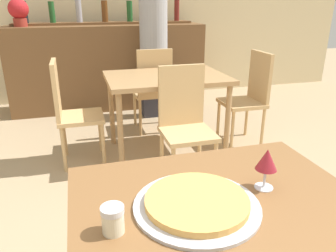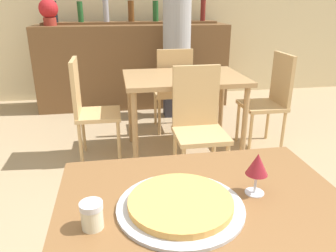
{
  "view_description": "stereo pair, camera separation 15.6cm",
  "coord_description": "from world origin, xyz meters",
  "px_view_note": "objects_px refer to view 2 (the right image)",
  "views": [
    {
      "loc": [
        -0.44,
        -0.86,
        1.42
      ],
      "look_at": [
        -0.05,
        0.55,
        0.86
      ],
      "focal_mm": 35.0,
      "sensor_mm": 36.0,
      "label": 1
    },
    {
      "loc": [
        -0.29,
        -0.89,
        1.42
      ],
      "look_at": [
        -0.05,
        0.55,
        0.86
      ],
      "focal_mm": 35.0,
      "sensor_mm": 36.0,
      "label": 2
    }
  ],
  "objects_px": {
    "chair_far_side_front": "(198,119)",
    "chair_far_side_left": "(88,105)",
    "chair_far_side_back": "(173,86)",
    "cheese_shaker": "(92,215)",
    "pizza_tray": "(180,204)",
    "person_standing": "(177,46)",
    "potted_plant": "(49,11)",
    "wine_glass": "(257,165)",
    "chair_far_side_right": "(271,96)"
  },
  "relations": [
    {
      "from": "pizza_tray",
      "to": "chair_far_side_right",
      "type": "bearing_deg",
      "value": 56.44
    },
    {
      "from": "chair_far_side_back",
      "to": "pizza_tray",
      "type": "height_order",
      "value": "chair_far_side_back"
    },
    {
      "from": "pizza_tray",
      "to": "person_standing",
      "type": "relative_size",
      "value": 0.26
    },
    {
      "from": "chair_far_side_right",
      "to": "pizza_tray",
      "type": "relative_size",
      "value": 2.19
    },
    {
      "from": "cheese_shaker",
      "to": "person_standing",
      "type": "height_order",
      "value": "person_standing"
    },
    {
      "from": "chair_far_side_front",
      "to": "person_standing",
      "type": "relative_size",
      "value": 0.57
    },
    {
      "from": "pizza_tray",
      "to": "person_standing",
      "type": "distance_m",
      "value": 3.18
    },
    {
      "from": "person_standing",
      "to": "wine_glass",
      "type": "bearing_deg",
      "value": -95.67
    },
    {
      "from": "chair_far_side_back",
      "to": "cheese_shaker",
      "type": "distance_m",
      "value": 2.74
    },
    {
      "from": "chair_far_side_right",
      "to": "wine_glass",
      "type": "relative_size",
      "value": 5.99
    },
    {
      "from": "chair_far_side_right",
      "to": "wine_glass",
      "type": "xyz_separation_m",
      "value": [
        -1.05,
        -1.97,
        0.34
      ]
    },
    {
      "from": "chair_far_side_front",
      "to": "chair_far_side_back",
      "type": "relative_size",
      "value": 1.0
    },
    {
      "from": "chair_far_side_back",
      "to": "cheese_shaker",
      "type": "height_order",
      "value": "chair_far_side_back"
    },
    {
      "from": "cheese_shaker",
      "to": "chair_far_side_back",
      "type": "bearing_deg",
      "value": 74.32
    },
    {
      "from": "chair_far_side_front",
      "to": "chair_far_side_left",
      "type": "height_order",
      "value": "same"
    },
    {
      "from": "chair_far_side_front",
      "to": "chair_far_side_left",
      "type": "relative_size",
      "value": 1.0
    },
    {
      "from": "chair_far_side_back",
      "to": "pizza_tray",
      "type": "distance_m",
      "value": 2.62
    },
    {
      "from": "chair_far_side_right",
      "to": "potted_plant",
      "type": "relative_size",
      "value": 2.9
    },
    {
      "from": "chair_far_side_front",
      "to": "pizza_tray",
      "type": "relative_size",
      "value": 2.19
    },
    {
      "from": "chair_far_side_left",
      "to": "chair_far_side_right",
      "type": "height_order",
      "value": "same"
    },
    {
      "from": "wine_glass",
      "to": "potted_plant",
      "type": "distance_m",
      "value": 3.84
    },
    {
      "from": "person_standing",
      "to": "potted_plant",
      "type": "xyz_separation_m",
      "value": [
        -1.55,
        0.53,
        0.41
      ]
    },
    {
      "from": "potted_plant",
      "to": "pizza_tray",
      "type": "bearing_deg",
      "value": -75.28
    },
    {
      "from": "person_standing",
      "to": "wine_glass",
      "type": "relative_size",
      "value": 10.44
    },
    {
      "from": "person_standing",
      "to": "potted_plant",
      "type": "bearing_deg",
      "value": 161.15
    },
    {
      "from": "pizza_tray",
      "to": "wine_glass",
      "type": "height_order",
      "value": "wine_glass"
    },
    {
      "from": "wine_glass",
      "to": "potted_plant",
      "type": "xyz_separation_m",
      "value": [
        -1.25,
        3.61,
        0.43
      ]
    },
    {
      "from": "wine_glass",
      "to": "potted_plant",
      "type": "bearing_deg",
      "value": 109.08
    },
    {
      "from": "pizza_tray",
      "to": "potted_plant",
      "type": "height_order",
      "value": "potted_plant"
    },
    {
      "from": "chair_far_side_back",
      "to": "chair_far_side_front",
      "type": "bearing_deg",
      "value": 90.0
    },
    {
      "from": "potted_plant",
      "to": "chair_far_side_left",
      "type": "bearing_deg",
      "value": -72.47
    },
    {
      "from": "pizza_tray",
      "to": "wine_glass",
      "type": "relative_size",
      "value": 2.73
    },
    {
      "from": "chair_far_side_right",
      "to": "pizza_tray",
      "type": "bearing_deg",
      "value": -33.56
    },
    {
      "from": "chair_far_side_front",
      "to": "pizza_tray",
      "type": "bearing_deg",
      "value": -107.03
    },
    {
      "from": "chair_far_side_left",
      "to": "pizza_tray",
      "type": "height_order",
      "value": "chair_far_side_left"
    },
    {
      "from": "pizza_tray",
      "to": "chair_far_side_left",
      "type": "bearing_deg",
      "value": 102.37
    },
    {
      "from": "person_standing",
      "to": "chair_far_side_front",
      "type": "bearing_deg",
      "value": -94.98
    },
    {
      "from": "person_standing",
      "to": "potted_plant",
      "type": "height_order",
      "value": "person_standing"
    },
    {
      "from": "chair_far_side_front",
      "to": "person_standing",
      "type": "bearing_deg",
      "value": 85.02
    },
    {
      "from": "pizza_tray",
      "to": "person_standing",
      "type": "height_order",
      "value": "person_standing"
    },
    {
      "from": "chair_far_side_left",
      "to": "potted_plant",
      "type": "xyz_separation_m",
      "value": [
        -0.52,
        1.64,
        0.77
      ]
    },
    {
      "from": "chair_far_side_front",
      "to": "pizza_tray",
      "type": "xyz_separation_m",
      "value": [
        -0.45,
        -1.46,
        0.24
      ]
    },
    {
      "from": "chair_far_side_back",
      "to": "cheese_shaker",
      "type": "xyz_separation_m",
      "value": [
        -0.74,
        -2.62,
        0.27
      ]
    },
    {
      "from": "chair_far_side_front",
      "to": "chair_far_side_left",
      "type": "bearing_deg",
      "value": 148.08
    },
    {
      "from": "person_standing",
      "to": "potted_plant",
      "type": "distance_m",
      "value": 1.69
    },
    {
      "from": "chair_far_side_left",
      "to": "cheese_shaker",
      "type": "height_order",
      "value": "chair_far_side_left"
    },
    {
      "from": "chair_far_side_back",
      "to": "person_standing",
      "type": "relative_size",
      "value": 0.57
    },
    {
      "from": "cheese_shaker",
      "to": "person_standing",
      "type": "relative_size",
      "value": 0.05
    },
    {
      "from": "chair_far_side_front",
      "to": "chair_far_side_back",
      "type": "height_order",
      "value": "same"
    },
    {
      "from": "chair_far_side_right",
      "to": "cheese_shaker",
      "type": "relative_size",
      "value": 10.69
    }
  ]
}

